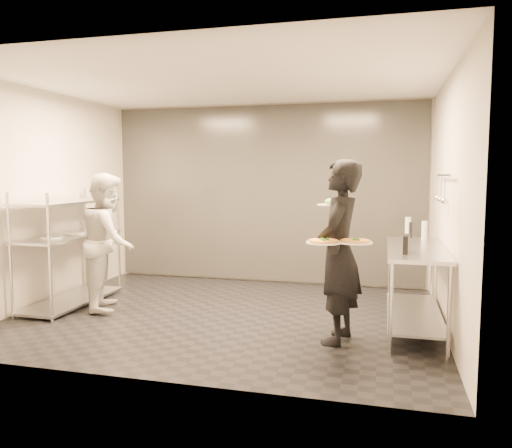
% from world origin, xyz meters
% --- Properties ---
extents(room_shell, '(5.00, 4.00, 2.80)m').
position_xyz_m(room_shell, '(0.00, 1.18, 1.40)').
color(room_shell, black).
rests_on(room_shell, ground).
extents(pass_rack, '(0.60, 1.60, 1.50)m').
position_xyz_m(pass_rack, '(-2.15, -0.00, 0.77)').
color(pass_rack, silver).
rests_on(pass_rack, ground).
extents(prep_counter, '(0.60, 1.80, 0.92)m').
position_xyz_m(prep_counter, '(2.18, 0.00, 0.63)').
color(prep_counter, silver).
rests_on(prep_counter, ground).
extents(utensil_rail, '(0.07, 1.20, 0.31)m').
position_xyz_m(utensil_rail, '(2.43, -0.00, 1.55)').
color(utensil_rail, silver).
rests_on(utensil_rail, room_shell).
extents(waiter, '(0.54, 0.74, 1.86)m').
position_xyz_m(waiter, '(1.40, -0.62, 0.93)').
color(waiter, black).
rests_on(waiter, ground).
extents(chef, '(0.93, 1.02, 1.72)m').
position_xyz_m(chef, '(-1.55, -0.05, 0.86)').
color(chef, silver).
rests_on(chef, ground).
extents(pizza_plate_near, '(0.34, 0.34, 0.05)m').
position_xyz_m(pizza_plate_near, '(1.27, -0.86, 1.06)').
color(pizza_plate_near, white).
rests_on(pizza_plate_near, waiter).
extents(pizza_plate_far, '(0.33, 0.33, 0.05)m').
position_xyz_m(pizza_plate_far, '(1.58, -0.84, 1.07)').
color(pizza_plate_far, white).
rests_on(pizza_plate_far, waiter).
extents(salad_plate, '(0.30, 0.30, 0.07)m').
position_xyz_m(salad_plate, '(1.28, -0.31, 1.40)').
color(salad_plate, white).
rests_on(salad_plate, waiter).
extents(pos_monitor, '(0.08, 0.26, 0.18)m').
position_xyz_m(pos_monitor, '(2.06, -0.46, 1.01)').
color(pos_monitor, black).
rests_on(pos_monitor, prep_counter).
extents(bottle_green, '(0.07, 0.07, 0.26)m').
position_xyz_m(bottle_green, '(2.13, 0.80, 1.05)').
color(bottle_green, '#97A497').
rests_on(bottle_green, prep_counter).
extents(bottle_clear, '(0.07, 0.07, 0.23)m').
position_xyz_m(bottle_clear, '(2.31, 0.67, 1.03)').
color(bottle_clear, '#97A497').
rests_on(bottle_clear, prep_counter).
extents(bottle_dark, '(0.06, 0.06, 0.20)m').
position_xyz_m(bottle_dark, '(2.15, 0.79, 1.02)').
color(bottle_dark, black).
rests_on(bottle_dark, prep_counter).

